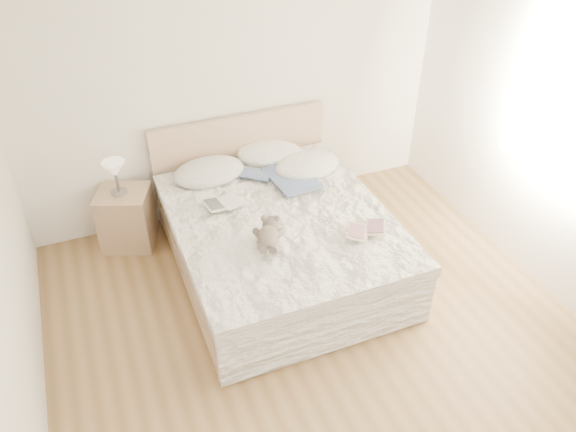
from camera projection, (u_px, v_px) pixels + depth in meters
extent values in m
cube|color=brown|center=(336.00, 363.00, 4.13)|extent=(4.00, 4.50, 0.00)
cube|color=white|center=(234.00, 78.00, 5.02)|extent=(4.00, 0.02, 2.70)
cube|color=white|center=(573.00, 122.00, 4.10)|extent=(0.02, 1.30, 1.10)
cube|color=tan|center=(280.00, 258.00, 4.93)|extent=(1.68, 2.08, 0.20)
cube|color=white|center=(279.00, 236.00, 4.78)|extent=(1.60, 2.00, 0.30)
cube|color=white|center=(281.00, 222.00, 4.63)|extent=(1.72, 2.05, 0.10)
cube|color=tan|center=(241.00, 163.00, 5.47)|extent=(1.70, 0.06, 1.00)
cube|color=#9D7F61|center=(127.00, 218.00, 5.11)|extent=(0.56, 0.53, 0.56)
cylinder|color=#524E47|center=(119.00, 192.00, 4.94)|extent=(0.14, 0.14, 0.02)
cylinder|color=#403B36|center=(117.00, 181.00, 4.88)|extent=(0.03, 0.03, 0.20)
cone|color=white|center=(114.00, 169.00, 4.80)|extent=(0.23, 0.23, 0.14)
ellipsoid|color=silver|center=(209.00, 172.00, 5.08)|extent=(0.69, 0.52, 0.20)
ellipsoid|color=white|center=(269.00, 153.00, 5.35)|extent=(0.71, 0.58, 0.19)
ellipsoid|color=white|center=(307.00, 165.00, 5.17)|extent=(0.67, 0.50, 0.19)
cube|color=white|center=(223.00, 204.00, 4.69)|extent=(0.34, 0.26, 0.02)
cube|color=beige|center=(366.00, 230.00, 4.40)|extent=(0.40, 0.36, 0.02)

